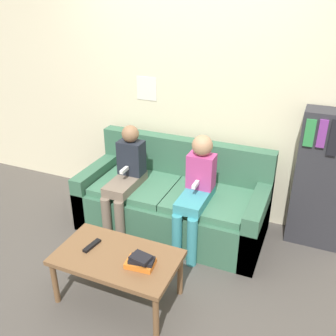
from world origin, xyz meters
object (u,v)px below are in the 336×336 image
(couch, at_px, (174,202))
(bookshelf, at_px, (325,181))
(person_left, at_px, (126,176))
(person_right, at_px, (196,189))
(tv_remote, at_px, (92,246))
(coffee_table, at_px, (117,261))

(couch, distance_m, bookshelf, 1.41)
(couch, xyz_separation_m, person_left, (-0.41, -0.20, 0.30))
(couch, bearing_deg, person_right, -33.37)
(couch, height_order, person_right, person_right)
(tv_remote, distance_m, bookshelf, 2.10)
(couch, relative_size, person_right, 1.69)
(couch, xyz_separation_m, coffee_table, (-0.02, -1.06, 0.08))
(coffee_table, bearing_deg, bookshelf, 45.50)
(bookshelf, bearing_deg, couch, -166.62)
(tv_remote, xyz_separation_m, bookshelf, (1.58, 1.36, 0.23))
(person_right, bearing_deg, couch, 146.63)
(tv_remote, relative_size, bookshelf, 0.13)
(coffee_table, distance_m, person_right, 0.95)
(couch, bearing_deg, person_left, -154.25)
(coffee_table, bearing_deg, couch, 88.69)
(coffee_table, distance_m, person_left, 0.97)
(coffee_table, height_order, bookshelf, bookshelf)
(tv_remote, bearing_deg, person_left, 108.70)
(coffee_table, relative_size, person_left, 0.88)
(person_left, distance_m, tv_remote, 0.87)
(person_left, relative_size, person_right, 0.99)
(person_right, distance_m, bookshelf, 1.15)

